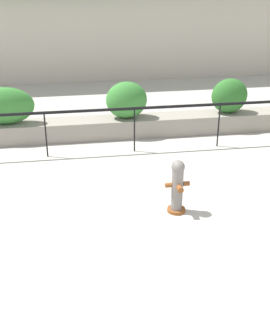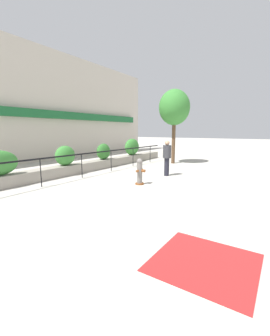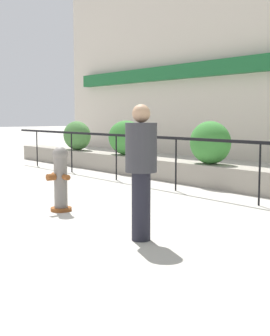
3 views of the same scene
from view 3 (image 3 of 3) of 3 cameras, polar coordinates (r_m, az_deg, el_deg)
name	(u,v)px [view 3 (image 3 of 3)]	position (r m, az deg, el deg)	size (l,w,h in m)	color
planter_wall_low	(211,175)	(10.77, 9.24, -0.86)	(18.00, 0.70, 0.50)	gray
fence_railing_segment	(176,143)	(9.92, 5.03, 3.04)	(15.00, 0.05, 1.15)	black
hedge_bush_0	(77,136)	(15.22, -7.11, 3.95)	(1.37, 0.60, 0.93)	#427538
hedge_bush_1	(126,138)	(13.05, -1.08, 3.69)	(1.51, 0.57, 0.97)	#387F33
hedge_bush_2	(210,143)	(10.74, 9.14, 3.07)	(1.08, 0.70, 0.97)	#387F33
fire_hydrant	(60,178)	(7.88, -9.09, -1.25)	(0.47, 0.43, 1.08)	brown
pedestrian	(141,164)	(5.89, 0.75, 0.54)	(0.44, 0.44, 1.73)	black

